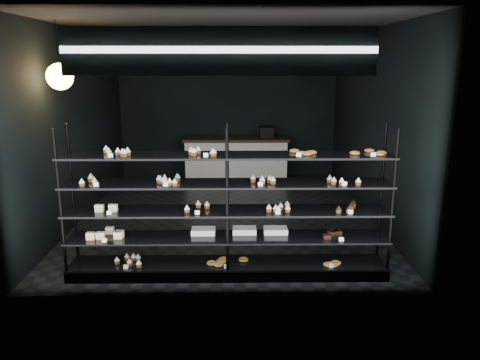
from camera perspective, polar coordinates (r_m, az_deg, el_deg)
The scene contains 5 objects.
room at distance 8.03m, azimuth -1.79°, elevation 6.73°, with size 5.01×6.01×3.20m.
display_shelf at distance 5.87m, azimuth -1.81°, elevation -5.85°, with size 4.00×0.50×1.91m.
signage at distance 5.04m, azimuth -2.50°, elevation 15.42°, with size 3.30×0.05×0.50m.
pendant_lamp at distance 6.89m, azimuth -21.12°, elevation 11.68°, with size 0.35×0.35×0.91m.
service_counter at distance 10.68m, azimuth -0.42°, elevation 2.63°, with size 2.36×0.65×1.23m.
Camera 1 is at (0.15, -7.97, 2.64)m, focal length 35.00 mm.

